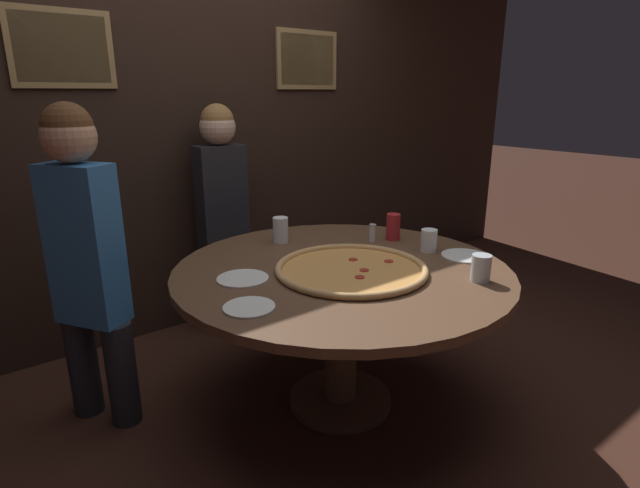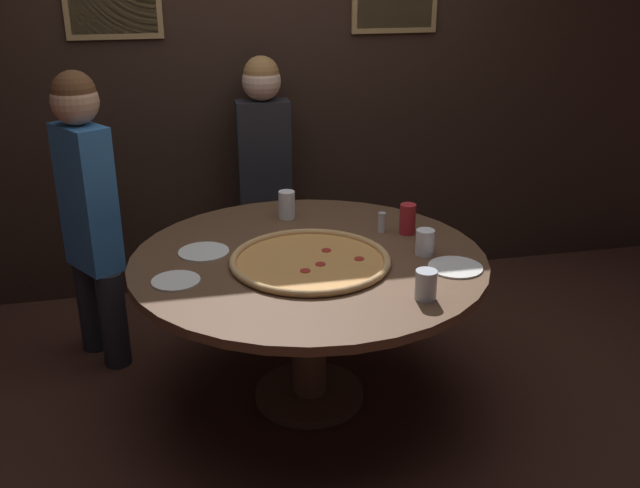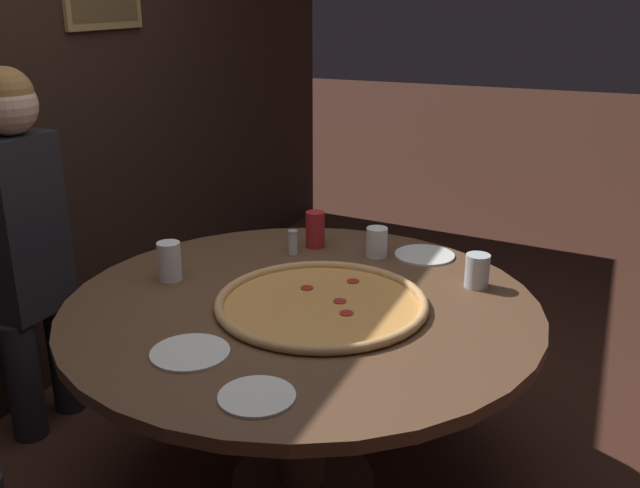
# 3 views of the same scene
# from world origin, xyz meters

# --- Properties ---
(ground_plane) EXTENTS (24.00, 24.00, 0.00)m
(ground_plane) POSITION_xyz_m (0.00, 0.00, 0.00)
(ground_plane) COLOR #422319
(dining_table) EXTENTS (1.58, 1.58, 0.74)m
(dining_table) POSITION_xyz_m (0.00, 0.00, 0.61)
(dining_table) COLOR brown
(dining_table) RESTS_ON ground_plane
(giant_pizza) EXTENTS (0.70, 0.70, 0.03)m
(giant_pizza) POSITION_xyz_m (-0.01, -0.08, 0.75)
(giant_pizza) COLOR #E0994C
(giant_pizza) RESTS_ON dining_table
(drink_cup_near_left) EXTENTS (0.08, 0.08, 0.12)m
(drink_cup_near_left) POSITION_xyz_m (0.36, -0.51, 0.80)
(drink_cup_near_left) COLOR silver
(drink_cup_near_left) RESTS_ON dining_table
(drink_cup_far_right) EXTENTS (0.08, 0.08, 0.15)m
(drink_cup_far_right) POSITION_xyz_m (0.52, 0.18, 0.81)
(drink_cup_far_right) COLOR #B22328
(drink_cup_far_right) RESTS_ON dining_table
(drink_cup_near_right) EXTENTS (0.08, 0.08, 0.14)m
(drink_cup_near_right) POSITION_xyz_m (-0.01, 0.51, 0.81)
(drink_cup_near_right) COLOR white
(drink_cup_near_right) RESTS_ON dining_table
(drink_cup_beside_pizza) EXTENTS (0.08, 0.08, 0.12)m
(drink_cup_beside_pizza) POSITION_xyz_m (0.51, -0.09, 0.80)
(drink_cup_beside_pizza) COLOR white
(drink_cup_beside_pizza) RESTS_ON dining_table
(white_plate_left_side) EXTENTS (0.23, 0.23, 0.01)m
(white_plate_left_side) POSITION_xyz_m (0.59, -0.26, 0.74)
(white_plate_left_side) COLOR white
(white_plate_left_side) RESTS_ON dining_table
(white_plate_right_side) EXTENTS (0.23, 0.23, 0.01)m
(white_plate_right_side) POSITION_xyz_m (-0.45, 0.14, 0.74)
(white_plate_right_side) COLOR white
(white_plate_right_side) RESTS_ON dining_table
(white_plate_far_back) EXTENTS (0.20, 0.20, 0.01)m
(white_plate_far_back) POSITION_xyz_m (-0.58, -0.14, 0.74)
(white_plate_far_back) COLOR white
(white_plate_far_back) RESTS_ON dining_table
(condiment_shaker) EXTENTS (0.04, 0.04, 0.10)m
(condiment_shaker) POSITION_xyz_m (0.41, 0.22, 0.79)
(condiment_shaker) COLOR silver
(condiment_shaker) RESTS_ON dining_table
(diner_far_right) EXTENTS (0.37, 0.22, 1.47)m
(diner_far_right) POSITION_xyz_m (-0.03, 1.16, 0.83)
(diner_far_right) COLOR #232328
(diner_far_right) RESTS_ON ground_plane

